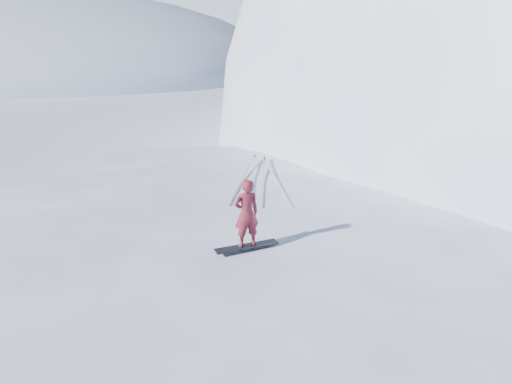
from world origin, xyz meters
TOP-DOWN VIEW (x-y plane):
  - ground at (0.00, 0.00)m, footprint 400.00×400.00m
  - near_ridge at (1.00, 3.00)m, footprint 36.00×28.00m
  - peak_shoulder at (10.00, 20.00)m, footprint 28.00×24.00m
  - far_ridge_c at (-40.00, 110.00)m, footprint 140.00×90.00m
  - wind_bumps at (-0.56, 2.12)m, footprint 16.00×14.40m
  - snowboard at (-0.22, -0.41)m, footprint 1.50×1.19m
  - snowboarder at (-0.22, -0.41)m, footprint 0.75×0.70m
  - board_tracks at (-1.22, 5.26)m, footprint 2.59×5.98m

SIDE VIEW (x-z plane):
  - ground at x=0.00m, z-range 0.00..0.00m
  - near_ridge at x=1.00m, z-range -2.40..2.40m
  - peak_shoulder at x=10.00m, z-range -9.00..9.00m
  - far_ridge_c at x=-40.00m, z-range -18.00..18.00m
  - wind_bumps at x=-0.56m, z-range -0.50..0.50m
  - snowboard at x=-0.22m, z-range 2.40..2.43m
  - board_tracks at x=-1.22m, z-range 2.40..2.44m
  - snowboarder at x=-0.22m, z-range 2.43..4.15m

